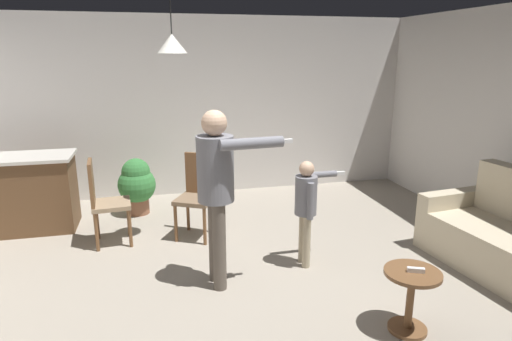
# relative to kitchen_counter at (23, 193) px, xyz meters

# --- Properties ---
(ground) EXTENTS (7.68, 7.68, 0.00)m
(ground) POSITION_rel_kitchen_counter_xyz_m (2.45, -2.12, -0.48)
(ground) COLOR #9E9384
(wall_back) EXTENTS (6.40, 0.10, 2.70)m
(wall_back) POSITION_rel_kitchen_counter_xyz_m (2.45, 1.08, 0.87)
(wall_back) COLOR silver
(wall_back) RESTS_ON ground
(kitchen_counter) EXTENTS (1.26, 0.66, 0.95)m
(kitchen_counter) POSITION_rel_kitchen_counter_xyz_m (0.00, 0.00, 0.00)
(kitchen_counter) COLOR brown
(kitchen_counter) RESTS_ON ground
(side_table_by_couch) EXTENTS (0.44, 0.44, 0.52)m
(side_table_by_couch) POSITION_rel_kitchen_counter_xyz_m (3.51, -2.97, -0.15)
(side_table_by_couch) COLOR brown
(side_table_by_couch) RESTS_ON ground
(person_adult) EXTENTS (0.84, 0.49, 1.68)m
(person_adult) POSITION_rel_kitchen_counter_xyz_m (2.15, -1.89, 0.56)
(person_adult) COLOR #60564C
(person_adult) RESTS_ON ground
(person_child) EXTENTS (0.58, 0.33, 1.12)m
(person_child) POSITION_rel_kitchen_counter_xyz_m (3.09, -1.70, 0.22)
(person_child) COLOR tan
(person_child) RESTS_ON ground
(dining_chair_by_counter) EXTENTS (0.57, 0.57, 1.00)m
(dining_chair_by_counter) POSITION_rel_kitchen_counter_xyz_m (2.09, -0.66, 0.07)
(dining_chair_by_counter) COLOR brown
(dining_chair_by_counter) RESTS_ON ground
(dining_chair_near_wall) EXTENTS (0.46, 0.46, 1.00)m
(dining_chair_near_wall) POSITION_rel_kitchen_counter_xyz_m (1.02, -0.67, 0.07)
(dining_chair_near_wall) COLOR brown
(dining_chair_near_wall) RESTS_ON ground
(potted_plant_corner) EXTENTS (0.51, 0.51, 0.78)m
(potted_plant_corner) POSITION_rel_kitchen_counter_xyz_m (1.35, 0.27, -0.05)
(potted_plant_corner) COLOR brown
(potted_plant_corner) RESTS_ON ground
(spare_remote_on_table) EXTENTS (0.13, 0.08, 0.04)m
(spare_remote_on_table) POSITION_rel_kitchen_counter_xyz_m (3.52, -2.98, 0.06)
(spare_remote_on_table) COLOR white
(spare_remote_on_table) RESTS_ON side_table_by_couch
(ceiling_light_pendant) EXTENTS (0.32, 0.32, 0.55)m
(ceiling_light_pendant) POSITION_rel_kitchen_counter_xyz_m (1.86, -0.81, 1.77)
(ceiling_light_pendant) COLOR silver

